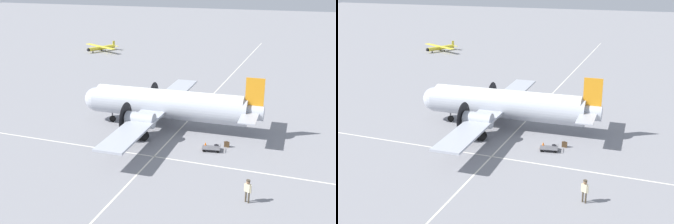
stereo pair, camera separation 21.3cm
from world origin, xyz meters
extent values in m
plane|color=gray|center=(0.00, 0.00, 0.00)|extent=(300.00, 300.00, 0.00)
cube|color=silver|center=(0.00, -7.29, 0.00)|extent=(120.00, 0.16, 0.01)
cube|color=silver|center=(1.32, 0.00, 0.00)|extent=(0.16, 120.00, 0.01)
cylinder|color=#ADB2BC|center=(0.00, 0.00, 2.47)|extent=(16.53, 3.37, 2.73)
cylinder|color=white|center=(0.00, 0.00, 3.22)|extent=(15.70, 2.52, 1.91)
sphere|color=#ADB2BC|center=(-8.21, -0.32, 2.47)|extent=(2.60, 2.60, 2.60)
cylinder|color=#ADB2BC|center=(8.21, 0.32, 2.60)|extent=(3.26, 1.63, 1.50)
cube|color=orange|center=(8.81, 0.34, 4.52)|extent=(1.81, 0.21, 3.14)
cube|color=#ADB2BC|center=(8.61, 0.33, 2.74)|extent=(1.90, 7.83, 0.10)
cube|color=#ADB2BC|center=(-1.20, -0.05, 2.12)|extent=(3.54, 24.38, 0.20)
cylinder|color=#ADB2BC|center=(-1.32, -4.19, 2.14)|extent=(2.86, 1.61, 1.50)
cylinder|color=black|center=(-2.87, -4.24, 2.14)|extent=(0.16, 3.16, 3.16)
sphere|color=black|center=(-3.01, -4.25, 2.14)|extent=(0.53, 0.53, 0.53)
cylinder|color=#ADB2BC|center=(-1.64, 4.07, 2.14)|extent=(2.86, 1.61, 1.50)
cylinder|color=black|center=(-3.18, 4.01, 2.14)|extent=(0.16, 3.16, 3.16)
sphere|color=black|center=(-3.32, 4.01, 2.14)|extent=(0.53, 0.53, 0.53)
cylinder|color=#4C4C51|center=(-1.04, -4.17, 1.05)|extent=(0.18, 0.18, 0.99)
cylinder|color=black|center=(-1.04, -4.17, 0.55)|extent=(1.11, 0.34, 1.10)
cylinder|color=#4C4C51|center=(-1.36, 4.08, 1.05)|extent=(0.18, 0.18, 0.99)
cylinder|color=black|center=(-1.36, 4.08, 0.55)|extent=(1.11, 0.34, 1.10)
cylinder|color=#4C4C51|center=(-6.41, -0.25, 0.79)|extent=(0.14, 0.14, 0.89)
cylinder|color=black|center=(-6.41, -0.25, 0.35)|extent=(0.71, 0.21, 0.70)
cylinder|color=#473D2D|center=(10.41, -12.28, 0.42)|extent=(0.12, 0.12, 0.85)
cylinder|color=#473D2D|center=(10.64, -12.37, 0.42)|extent=(0.12, 0.12, 0.85)
cube|color=beige|center=(10.53, -12.32, 1.16)|extent=(0.45, 0.34, 0.64)
sphere|color=#8C6647|center=(10.53, -12.32, 1.62)|extent=(0.28, 0.28, 0.28)
cylinder|color=beige|center=(10.29, -12.23, 1.13)|extent=(0.10, 0.10, 0.60)
cylinder|color=beige|center=(10.76, -12.42, 1.13)|extent=(0.10, 0.10, 0.60)
cube|color=black|center=(10.56, -12.23, 1.24)|extent=(0.05, 0.03, 0.41)
cylinder|color=#473D2D|center=(10.53, -12.32, 1.74)|extent=(0.39, 0.39, 0.07)
cube|color=#232328|center=(6.16, -3.70, 0.22)|extent=(0.40, 0.16, 0.44)
cube|color=black|center=(6.16, -3.70, 0.47)|extent=(0.15, 0.11, 0.02)
cube|color=#47331E|center=(6.97, -2.95, 0.27)|extent=(0.49, 0.16, 0.55)
cube|color=#312315|center=(6.97, -2.95, 0.58)|extent=(0.18, 0.11, 0.02)
cube|color=#56565B|center=(5.81, -4.29, 0.30)|extent=(1.83, 1.32, 0.04)
cube|color=#56565B|center=(6.60, -4.15, 0.54)|extent=(0.22, 1.04, 0.04)
cylinder|color=#56565B|center=(6.69, -4.63, 0.43)|extent=(0.04, 0.04, 0.22)
cylinder|color=#56565B|center=(6.52, -3.66, 0.43)|extent=(0.04, 0.04, 0.22)
cylinder|color=black|center=(5.26, -4.81, 0.14)|extent=(0.29, 0.11, 0.28)
cylinder|color=black|center=(5.11, -3.98, 0.14)|extent=(0.29, 0.11, 0.28)
cylinder|color=black|center=(6.51, -4.59, 0.14)|extent=(0.29, 0.11, 0.28)
cylinder|color=black|center=(6.36, -3.76, 0.14)|extent=(0.29, 0.11, 0.28)
cylinder|color=yellow|center=(-28.39, 37.79, 0.73)|extent=(3.49, 5.97, 0.77)
sphere|color=black|center=(-29.85, 34.85, 0.73)|extent=(0.69, 0.69, 0.69)
cube|color=yellow|center=(-28.55, 37.48, 1.08)|extent=(8.88, 5.07, 0.08)
cube|color=yellow|center=(-27.03, 40.55, 1.35)|extent=(0.30, 0.53, 1.00)
cube|color=yellow|center=(-27.03, 40.55, 0.85)|extent=(2.97, 1.81, 0.04)
cylinder|color=black|center=(-29.39, 35.79, 0.14)|extent=(0.20, 0.29, 0.28)
cylinder|color=#4C4C51|center=(-29.39, 35.79, 0.24)|extent=(0.06, 0.06, 0.21)
cylinder|color=black|center=(-27.61, 37.80, 0.14)|extent=(0.20, 0.29, 0.28)
cylinder|color=#4C4C51|center=(-27.61, 37.80, 0.24)|extent=(0.06, 0.06, 0.21)
cylinder|color=black|center=(-28.86, 38.42, 0.14)|extent=(0.20, 0.29, 0.28)
cylinder|color=#4C4C51|center=(-28.86, 38.42, 0.24)|extent=(0.06, 0.06, 0.21)
cube|color=orange|center=(5.15, -3.89, 0.01)|extent=(0.49, 0.49, 0.03)
cone|color=orange|center=(5.15, -3.89, 0.32)|extent=(0.41, 0.41, 0.65)
camera|label=1|loc=(14.30, -39.26, 15.73)|focal=45.00mm
camera|label=2|loc=(14.50, -39.19, 15.73)|focal=45.00mm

